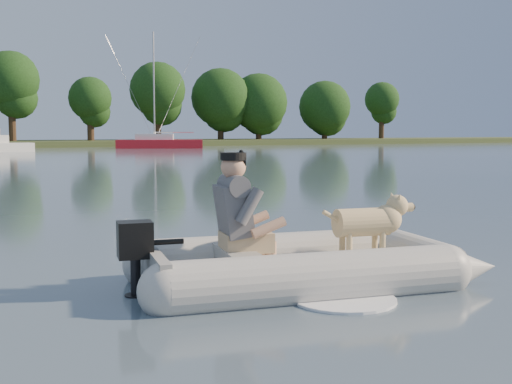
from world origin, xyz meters
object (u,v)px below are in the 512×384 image
man (236,207)px  motorboat (3,141)px  dinghy (306,223)px  dog (362,227)px  sailboat (159,143)px

man → motorboat: motorboat is taller
dinghy → dog: (0.69, -0.06, -0.08)m
dog → motorboat: motorboat is taller
motorboat → sailboat: (13.88, 4.63, -0.38)m
man → sailboat: bearing=81.8°
dog → sailboat: bearing=83.4°
man → sailboat: size_ratio=0.11×
motorboat → dog: bearing=-98.8°
man → motorboat: size_ratio=0.26×
dinghy → motorboat: (1.53, 46.35, 0.21)m
dinghy → man: size_ratio=4.29×
man → sailboat: sailboat is taller
dinghy → sailboat: sailboat is taller
dinghy → man: 0.78m
dog → sailboat: (14.71, 51.03, -0.08)m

